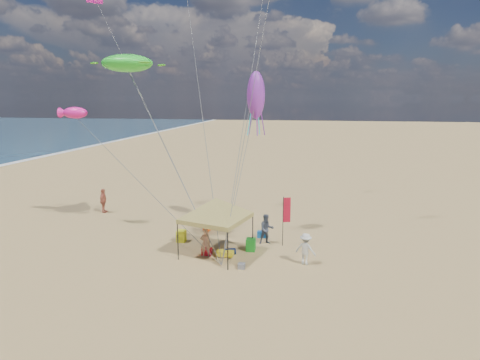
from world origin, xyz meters
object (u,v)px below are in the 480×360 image
Objects in this scene: cooler_blue at (262,234)px; person_near_b at (267,229)px; feather_flag at (286,213)px; chair_green at (251,245)px; cooler_red at (207,252)px; person_near_c at (306,249)px; person_far_a at (103,201)px; chair_yellow at (181,236)px; person_near_a at (206,243)px; beach_cart at (225,253)px; canopy_tent at (216,200)px.

person_near_b is (0.40, -1.06, 0.70)m from cooler_blue.
feather_flag reaches higher than chair_green.
cooler_red is 1.00× the size of cooler_blue.
cooler_red is 5.35m from person_near_c.
cooler_red is 11.80m from person_far_a.
chair_yellow is 9.14m from person_far_a.
person_near_b is at bearing 176.39° from feather_flag.
person_near_b is (-1.10, 0.07, -1.07)m from feather_flag.
person_near_c reaches higher than cooler_red.
person_near_a is at bearing 17.68° from person_near_c.
chair_yellow is (-2.03, 1.73, 0.16)m from cooler_red.
chair_green is (2.26, 1.04, 0.16)m from cooler_red.
beach_cart is 12.71m from person_far_a.
beach_cart is 0.49× the size of person_far_a.
person_far_a reaches higher than person_near_a.
person_near_c is at bearing -24.22° from chair_green.
person_near_c is (5.30, -0.33, 0.64)m from cooler_red.
beach_cart is (-3.07, -2.30, -1.76)m from feather_flag.
person_near_c is (3.04, -1.37, 0.48)m from chair_green.
canopy_tent is 3.95m from person_near_b.
cooler_blue is at bearing -147.42° from person_near_a.
beach_cart is at bearing -143.20° from feather_flag.
cooler_blue is at bearing -34.58° from person_near_c.
feather_flag reaches higher than person_near_c.
cooler_red is at bearing 15.41° from person_near_c.
person_near_c is (1.20, -2.54, -1.13)m from feather_flag.
person_near_b reaches higher than cooler_red.
cooler_red is at bearing -167.14° from canopy_tent.
chair_green is 1.00× the size of chair_yellow.
feather_flag is 5.41× the size of cooler_red.
chair_green is 2.63m from person_near_a.
person_near_c is at bearing -122.50° from person_far_a.
canopy_tent is 10.69× the size of cooler_red.
cooler_blue is 2.32m from chair_green.
person_near_c is at bearing -70.21° from person_near_b.
cooler_blue is 1.33m from person_near_b.
cooler_red is at bearing -127.97° from cooler_blue.
feather_flag is at bearing 28.24° from cooler_red.
person_near_b is 13.45m from person_far_a.
chair_yellow is (-4.63, -1.60, 0.16)m from cooler_blue.
canopy_tent is at bearing -169.13° from person_near_a.
chair_green is at bearing -5.24° from person_near_c.
cooler_red is 1.04m from beach_cart.
person_near_c is at bearing -15.71° from chair_yellow.
person_near_a is at bearing -126.42° from cooler_blue.
chair_yellow is at bearing -160.94° from cooler_blue.
person_near_a is (-4.12, -2.42, -1.18)m from feather_flag.
chair_yellow is at bearing 147.58° from canopy_tent.
cooler_blue is 0.35× the size of person_near_a.
chair_green is 0.39× the size of person_near_b.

